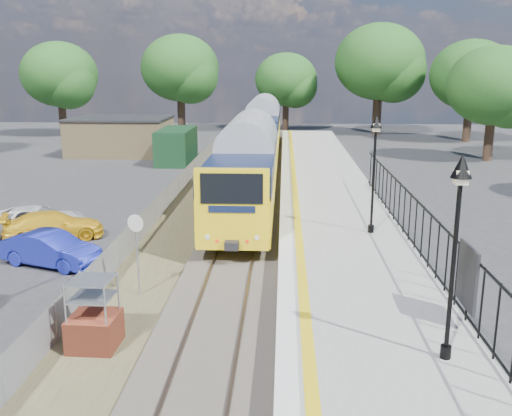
# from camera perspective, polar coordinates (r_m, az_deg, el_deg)

# --- Properties ---
(ground) EXTENTS (120.00, 120.00, 0.00)m
(ground) POSITION_cam_1_polar(r_m,az_deg,el_deg) (17.44, -3.55, -10.60)
(ground) COLOR #2D2D30
(ground) RESTS_ON ground
(track_bed) EXTENTS (5.90, 80.00, 0.29)m
(track_bed) POSITION_cam_1_polar(r_m,az_deg,el_deg) (26.52, -2.29, -1.71)
(track_bed) COLOR #473F38
(track_bed) RESTS_ON ground
(platform) EXTENTS (5.00, 70.00, 0.90)m
(platform) POSITION_cam_1_polar(r_m,az_deg,el_deg) (24.82, 8.17, -2.08)
(platform) COLOR gray
(platform) RESTS_ON ground
(platform_edge) EXTENTS (0.90, 70.00, 0.01)m
(platform_edge) POSITION_cam_1_polar(r_m,az_deg,el_deg) (24.59, 3.42, -1.01)
(platform_edge) COLOR silver
(platform_edge) RESTS_ON platform
(victorian_lamp_south) EXTENTS (0.44, 0.44, 4.60)m
(victorian_lamp_south) POSITION_cam_1_polar(r_m,az_deg,el_deg) (12.66, 19.55, -0.27)
(victorian_lamp_south) COLOR black
(victorian_lamp_south) RESTS_ON platform
(victorian_lamp_north) EXTENTS (0.44, 0.44, 4.60)m
(victorian_lamp_north) POSITION_cam_1_polar(r_m,az_deg,el_deg) (22.23, 11.82, 6.05)
(victorian_lamp_north) COLOR black
(victorian_lamp_north) RESTS_ON platform
(palisade_fence) EXTENTS (0.12, 26.00, 2.00)m
(palisade_fence) POSITION_cam_1_polar(r_m,az_deg,el_deg) (19.37, 16.79, -2.86)
(palisade_fence) COLOR black
(palisade_fence) RESTS_ON platform
(wire_fence) EXTENTS (0.06, 52.00, 1.20)m
(wire_fence) POSITION_cam_1_polar(r_m,az_deg,el_deg) (29.17, -9.21, 0.60)
(wire_fence) COLOR #999EA3
(wire_fence) RESTS_ON ground
(outbuilding) EXTENTS (10.80, 10.10, 3.12)m
(outbuilding) POSITION_cam_1_polar(r_m,az_deg,el_deg) (49.00, -12.38, 6.90)
(outbuilding) COLOR tan
(outbuilding) RESTS_ON ground
(tree_line) EXTENTS (56.80, 43.80, 11.88)m
(tree_line) POSITION_cam_1_polar(r_m,az_deg,el_deg) (57.77, 2.44, 13.27)
(tree_line) COLOR #332319
(tree_line) RESTS_ON ground
(train) EXTENTS (2.82, 40.83, 3.51)m
(train) POSITION_cam_1_polar(r_m,az_deg,el_deg) (40.53, 0.20, 6.98)
(train) COLOR yellow
(train) RESTS_ON ground
(brick_plinth) EXTENTS (1.26, 1.26, 1.97)m
(brick_plinth) POSITION_cam_1_polar(r_m,az_deg,el_deg) (15.68, -15.93, -10.27)
(brick_plinth) COLOR brown
(brick_plinth) RESTS_ON ground
(speed_sign) EXTENTS (0.54, 0.19, 2.75)m
(speed_sign) POSITION_cam_1_polar(r_m,az_deg,el_deg) (18.43, -11.86, -3.30)
(speed_sign) COLOR #999EA3
(speed_sign) RESTS_ON ground
(car_blue) EXTENTS (4.10, 2.55, 1.27)m
(car_blue) POSITION_cam_1_polar(r_m,az_deg,el_deg) (22.60, -19.83, -3.90)
(car_blue) COLOR #1A24A0
(car_blue) RESTS_ON ground
(car_yellow) EXTENTS (4.46, 2.97, 1.20)m
(car_yellow) POSITION_cam_1_polar(r_m,az_deg,el_deg) (26.02, -19.58, -1.67)
(car_yellow) COLOR yellow
(car_yellow) RESTS_ON ground
(car_white) EXTENTS (4.68, 2.66, 1.23)m
(car_white) POSITION_cam_1_polar(r_m,az_deg,el_deg) (27.07, -21.05, -1.18)
(car_white) COLOR silver
(car_white) RESTS_ON ground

